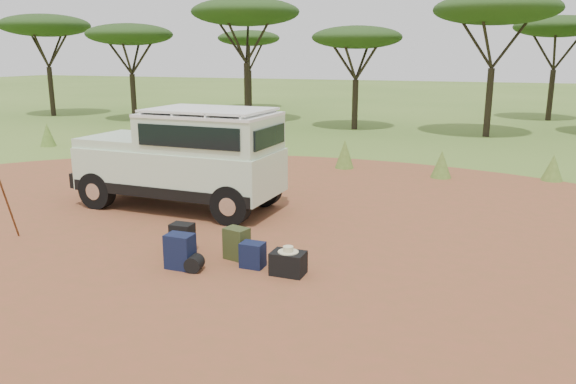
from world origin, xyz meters
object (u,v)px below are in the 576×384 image
(backpack_navy, at_px, (180,251))
(hard_case, at_px, (288,263))
(safari_vehicle, at_px, (186,160))
(backpack_black, at_px, (182,238))
(backpack_olive, at_px, (237,244))
(duffel_navy, at_px, (253,255))
(walking_staff, at_px, (8,206))

(backpack_navy, relative_size, hard_case, 1.09)
(safari_vehicle, xyz_separation_m, backpack_black, (1.48, -2.69, -0.86))
(safari_vehicle, xyz_separation_m, backpack_olive, (2.55, -2.66, -0.85))
(backpack_black, relative_size, hard_case, 1.00)
(backpack_navy, distance_m, duffel_navy, 1.22)
(walking_staff, relative_size, backpack_olive, 2.59)
(backpack_navy, height_order, backpack_olive, backpack_navy)
(backpack_black, xyz_separation_m, hard_case, (2.16, -0.32, -0.08))
(backpack_black, xyz_separation_m, backpack_olive, (1.07, 0.03, 0.01))
(backpack_olive, height_order, hard_case, backpack_olive)
(safari_vehicle, bearing_deg, hard_case, -37.87)
(safari_vehicle, distance_m, duffel_navy, 4.27)
(backpack_black, height_order, backpack_olive, backpack_olive)
(backpack_navy, distance_m, backpack_olive, 1.01)
(backpack_olive, relative_size, hard_case, 1.04)
(backpack_olive, distance_m, hard_case, 1.16)
(walking_staff, bearing_deg, backpack_olive, -13.11)
(duffel_navy, bearing_deg, hard_case, -7.11)
(safari_vehicle, xyz_separation_m, backpack_navy, (1.85, -3.39, -0.83))
(duffel_navy, relative_size, hard_case, 0.80)
(walking_staff, bearing_deg, backpack_navy, -22.57)
(safari_vehicle, distance_m, backpack_olive, 3.78)
(walking_staff, bearing_deg, duffel_navy, -16.82)
(duffel_navy, bearing_deg, safari_vehicle, 136.06)
(hard_case, bearing_deg, walking_staff, -176.86)
(backpack_olive, bearing_deg, backpack_navy, -120.02)
(safari_vehicle, relative_size, hard_case, 9.01)
(walking_staff, height_order, backpack_navy, walking_staff)
(backpack_navy, bearing_deg, backpack_olive, 46.36)
(walking_staff, height_order, backpack_black, walking_staff)
(backpack_navy, bearing_deg, safari_vehicle, 118.93)
(safari_vehicle, distance_m, backpack_black, 3.19)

